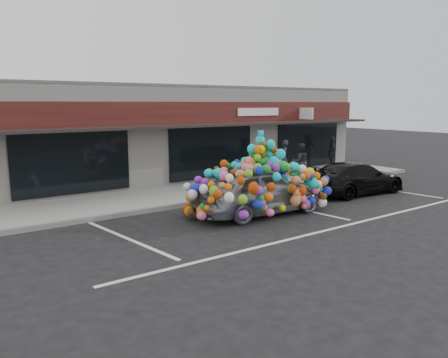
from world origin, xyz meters
TOP-DOWN VIEW (x-y plane):
  - ground at (0.00, 0.00)m, footprint 90.00×90.00m
  - shop_building at (0.00, 8.44)m, footprint 24.00×7.20m
  - sidewalk at (0.00, 4.00)m, footprint 26.00×3.00m
  - kerb at (0.00, 2.50)m, footprint 26.00×0.18m
  - parking_stripe_left at (-3.20, 0.20)m, footprint 0.73×4.37m
  - parking_stripe_mid at (2.80, 0.20)m, footprint 0.73×4.37m
  - parking_stripe_right at (8.20, 0.20)m, footprint 0.73×4.37m
  - lane_line at (2.00, -2.30)m, footprint 14.00×0.12m
  - toy_car at (1.36, 0.26)m, footprint 3.20×4.82m
  - black_sedan at (6.52, 0.50)m, footprint 2.05×4.46m
  - pedestrian_a at (6.42, 4.55)m, footprint 0.74×0.73m
  - pedestrian_b at (6.35, 3.40)m, footprint 0.96×0.85m
  - pedestrian_c at (9.77, 4.56)m, footprint 1.08×0.93m

SIDE VIEW (x-z plane):
  - ground at x=0.00m, z-range 0.00..0.00m
  - parking_stripe_left at x=-3.20m, z-range 0.00..0.01m
  - parking_stripe_mid at x=2.80m, z-range 0.00..0.01m
  - parking_stripe_right at x=8.20m, z-range 0.00..0.01m
  - lane_line at x=2.00m, z-range 0.00..0.01m
  - sidewalk at x=0.00m, z-range 0.00..0.15m
  - kerb at x=0.00m, z-range -0.01..0.15m
  - black_sedan at x=6.52m, z-range 0.00..1.26m
  - toy_car at x=1.36m, z-range -0.44..2.31m
  - pedestrian_b at x=6.35m, z-range 0.15..1.79m
  - pedestrian_a at x=6.42m, z-range 0.15..1.87m
  - pedestrian_c at x=9.77m, z-range 0.15..1.89m
  - shop_building at x=0.00m, z-range 0.01..4.32m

